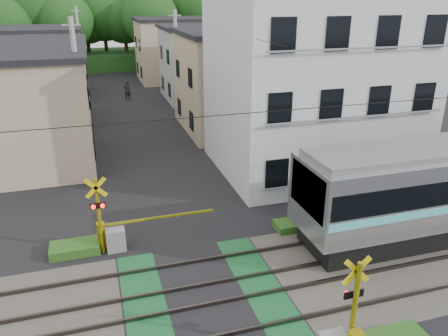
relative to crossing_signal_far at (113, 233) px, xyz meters
name	(u,v)px	position (x,y,z in m)	size (l,w,h in m)	color
ground	(205,296)	(2.59, -3.65, -0.71)	(120.00, 120.00, 0.00)	black
track_bed	(205,295)	(2.59, -3.65, -0.67)	(120.00, 120.00, 0.14)	#47423A
crossing_signal_far	(113,233)	(0.00, 0.00, 0.00)	(4.74, 0.65, 3.09)	yellow
apartment_block	(314,83)	(11.09, 5.84, 3.94)	(10.20, 8.36, 9.30)	white
houses_row	(128,70)	(2.84, 22.27, 2.53)	(22.07, 31.35, 6.80)	tan
tree_hill	(110,21)	(2.88, 45.04, 5.14)	(40.00, 13.33, 11.65)	#1F4D19
catenary	(380,169)	(8.59, -3.62, 2.98)	(60.00, 5.04, 7.00)	#2D2D33
utility_poles	(113,65)	(1.53, 19.35, 3.37)	(7.90, 42.00, 8.00)	#A5A5A0
pedestrian	(127,90)	(2.88, 25.58, 0.20)	(0.66, 0.44, 1.82)	#29252E
weed_patches	(257,283)	(4.34, -3.74, -0.53)	(10.25, 8.80, 0.40)	#2D5E1E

